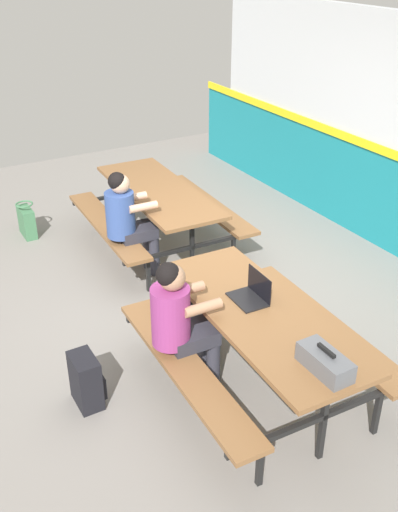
{
  "coord_description": "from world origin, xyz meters",
  "views": [
    {
      "loc": [
        4.33,
        -2.46,
        3.27
      ],
      "look_at": [
        0.0,
        0.02,
        0.55
      ],
      "focal_mm": 41.39,
      "sensor_mm": 36.0,
      "label": 1
    }
  ],
  "objects_px": {
    "toolbox_grey": "(325,362)",
    "student_further": "(180,318)",
    "picnic_table_left": "(159,202)",
    "satchel_spare": "(87,381)",
    "student_nearer": "(128,217)",
    "picnic_table_right": "(259,329)",
    "laptop_dark": "(252,294)",
    "tote_bag_bright": "(27,221)"
  },
  "relations": [
    {
      "from": "student_nearer",
      "to": "student_further",
      "type": "bearing_deg",
      "value": -11.83
    },
    {
      "from": "picnic_table_right",
      "to": "student_further",
      "type": "height_order",
      "value": "student_further"
    },
    {
      "from": "student_further",
      "to": "toolbox_grey",
      "type": "relative_size",
      "value": 3.02
    },
    {
      "from": "picnic_table_right",
      "to": "toolbox_grey",
      "type": "bearing_deg",
      "value": -2.21
    },
    {
      "from": "toolbox_grey",
      "to": "satchel_spare",
      "type": "xyz_separation_m",
      "value": [
        -1.29,
        -1.23,
        -0.6
      ]
    },
    {
      "from": "student_further",
      "to": "laptop_dark",
      "type": "relative_size",
      "value": 3.68
    },
    {
      "from": "student_nearer",
      "to": "satchel_spare",
      "type": "xyz_separation_m",
      "value": [
        1.65,
        -1.11,
        -0.49
      ]
    },
    {
      "from": "picnic_table_left",
      "to": "student_further",
      "type": "height_order",
      "value": "student_further"
    },
    {
      "from": "student_nearer",
      "to": "tote_bag_bright",
      "type": "height_order",
      "value": "student_nearer"
    },
    {
      "from": "student_further",
      "to": "satchel_spare",
      "type": "bearing_deg",
      "value": -108.6
    },
    {
      "from": "student_nearer",
      "to": "toolbox_grey",
      "type": "xyz_separation_m",
      "value": [
        2.94,
        0.12,
        0.1
      ]
    },
    {
      "from": "student_further",
      "to": "toolbox_grey",
      "type": "height_order",
      "value": "student_further"
    },
    {
      "from": "toolbox_grey",
      "to": "student_further",
      "type": "bearing_deg",
      "value": -153.82
    },
    {
      "from": "tote_bag_bright",
      "to": "picnic_table_left",
      "type": "bearing_deg",
      "value": 49.59
    },
    {
      "from": "picnic_table_left",
      "to": "toolbox_grey",
      "type": "height_order",
      "value": "toolbox_grey"
    },
    {
      "from": "student_further",
      "to": "tote_bag_bright",
      "type": "bearing_deg",
      "value": -174.92
    },
    {
      "from": "laptop_dark",
      "to": "satchel_spare",
      "type": "relative_size",
      "value": 0.75
    },
    {
      "from": "picnic_table_left",
      "to": "laptop_dark",
      "type": "relative_size",
      "value": 6.32
    },
    {
      "from": "picnic_table_right",
      "to": "laptop_dark",
      "type": "xyz_separation_m",
      "value": [
        -0.18,
        0.04,
        0.21
      ]
    },
    {
      "from": "student_nearer",
      "to": "satchel_spare",
      "type": "relative_size",
      "value": 2.74
    },
    {
      "from": "picnic_table_right",
      "to": "toolbox_grey",
      "type": "height_order",
      "value": "toolbox_grey"
    },
    {
      "from": "picnic_table_right",
      "to": "student_further",
      "type": "bearing_deg",
      "value": -116.05
    },
    {
      "from": "student_nearer",
      "to": "tote_bag_bright",
      "type": "distance_m",
      "value": 1.76
    },
    {
      "from": "picnic_table_left",
      "to": "student_further",
      "type": "xyz_separation_m",
      "value": [
        2.34,
        -0.97,
        0.13
      ]
    },
    {
      "from": "student_nearer",
      "to": "laptop_dark",
      "type": "relative_size",
      "value": 3.68
    },
    {
      "from": "laptop_dark",
      "to": "tote_bag_bright",
      "type": "height_order",
      "value": "laptop_dark"
    },
    {
      "from": "toolbox_grey",
      "to": "satchel_spare",
      "type": "height_order",
      "value": "toolbox_grey"
    },
    {
      "from": "student_further",
      "to": "picnic_table_left",
      "type": "bearing_deg",
      "value": 157.46
    },
    {
      "from": "laptop_dark",
      "to": "satchel_spare",
      "type": "distance_m",
      "value": 1.46
    },
    {
      "from": "student_nearer",
      "to": "laptop_dark",
      "type": "distance_m",
      "value": 2.0
    },
    {
      "from": "tote_bag_bright",
      "to": "laptop_dark",
      "type": "bearing_deg",
      "value": 14.29
    },
    {
      "from": "toolbox_grey",
      "to": "satchel_spare",
      "type": "bearing_deg",
      "value": -136.45
    },
    {
      "from": "laptop_dark",
      "to": "tote_bag_bright",
      "type": "bearing_deg",
      "value": -165.71
    },
    {
      "from": "picnic_table_left",
      "to": "student_further",
      "type": "relative_size",
      "value": 1.72
    },
    {
      "from": "laptop_dark",
      "to": "toolbox_grey",
      "type": "xyz_separation_m",
      "value": [
        0.96,
        -0.07,
        0.02
      ]
    },
    {
      "from": "student_nearer",
      "to": "toolbox_grey",
      "type": "distance_m",
      "value": 2.95
    },
    {
      "from": "picnic_table_left",
      "to": "laptop_dark",
      "type": "height_order",
      "value": "laptop_dark"
    },
    {
      "from": "student_nearer",
      "to": "student_further",
      "type": "relative_size",
      "value": 1.0
    },
    {
      "from": "laptop_dark",
      "to": "toolbox_grey",
      "type": "relative_size",
      "value": 0.82
    },
    {
      "from": "tote_bag_bright",
      "to": "satchel_spare",
      "type": "bearing_deg",
      "value": -7.23
    },
    {
      "from": "toolbox_grey",
      "to": "laptop_dark",
      "type": "bearing_deg",
      "value": 175.57
    },
    {
      "from": "picnic_table_left",
      "to": "picnic_table_right",
      "type": "distance_m",
      "value": 2.64
    }
  ]
}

